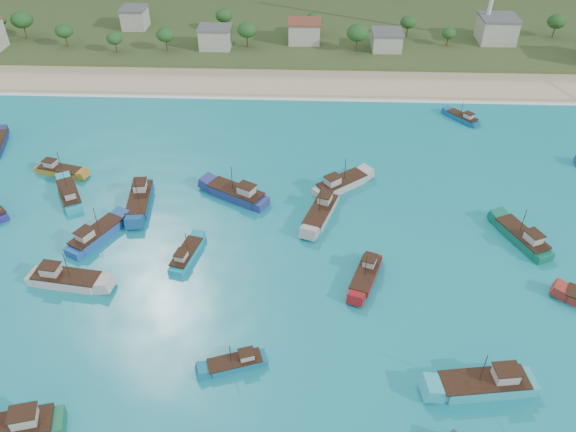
{
  "coord_description": "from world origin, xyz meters",
  "views": [
    {
      "loc": [
        -3.71,
        -57.83,
        61.63
      ],
      "look_at": [
        -6.74,
        18.0,
        3.0
      ],
      "focal_mm": 35.0,
      "sensor_mm": 36.0,
      "label": 1
    }
  ],
  "objects_px": {
    "boat_18": "(366,275)",
    "boat_21": "(66,280)",
    "boat_10": "(522,238)",
    "boat_19": "(321,213)",
    "boat_22": "(462,118)",
    "boat_25": "(236,364)",
    "boat_16": "(140,201)",
    "boat_8": "(485,385)",
    "boat_0": "(59,171)",
    "boat_20": "(237,194)",
    "boat_7": "(341,184)",
    "boat_13": "(186,256)",
    "boat_5": "(96,236)",
    "boat_31": "(70,195)",
    "boat_3": "(8,430)"
  },
  "relations": [
    {
      "from": "boat_22",
      "to": "boat_25",
      "type": "height_order",
      "value": "boat_22"
    },
    {
      "from": "boat_5",
      "to": "boat_7",
      "type": "relative_size",
      "value": 1.03
    },
    {
      "from": "boat_8",
      "to": "boat_31",
      "type": "xyz_separation_m",
      "value": [
        -67.53,
        39.09,
        -0.22
      ]
    },
    {
      "from": "boat_16",
      "to": "boat_21",
      "type": "relative_size",
      "value": 1.03
    },
    {
      "from": "boat_16",
      "to": "boat_25",
      "type": "relative_size",
      "value": 1.46
    },
    {
      "from": "boat_18",
      "to": "boat_22",
      "type": "bearing_deg",
      "value": -96.26
    },
    {
      "from": "boat_7",
      "to": "boat_18",
      "type": "relative_size",
      "value": 1.07
    },
    {
      "from": "boat_7",
      "to": "boat_13",
      "type": "height_order",
      "value": "boat_7"
    },
    {
      "from": "boat_0",
      "to": "boat_21",
      "type": "xyz_separation_m",
      "value": [
        12.35,
        -30.61,
        0.22
      ]
    },
    {
      "from": "boat_8",
      "to": "boat_13",
      "type": "distance_m",
      "value": 48.72
    },
    {
      "from": "boat_13",
      "to": "boat_21",
      "type": "xyz_separation_m",
      "value": [
        -17.49,
        -6.62,
        0.3
      ]
    },
    {
      "from": "boat_13",
      "to": "boat_0",
      "type": "bearing_deg",
      "value": 154.62
    },
    {
      "from": "boat_18",
      "to": "boat_21",
      "type": "xyz_separation_m",
      "value": [
        -46.45,
        -2.99,
        0.19
      ]
    },
    {
      "from": "boat_19",
      "to": "boat_20",
      "type": "bearing_deg",
      "value": 1.63
    },
    {
      "from": "boat_8",
      "to": "boat_25",
      "type": "distance_m",
      "value": 32.24
    },
    {
      "from": "boat_7",
      "to": "boat_10",
      "type": "height_order",
      "value": "boat_7"
    },
    {
      "from": "boat_18",
      "to": "boat_5",
      "type": "bearing_deg",
      "value": 9.89
    },
    {
      "from": "boat_16",
      "to": "boat_19",
      "type": "bearing_deg",
      "value": 169.9
    },
    {
      "from": "boat_8",
      "to": "boat_22",
      "type": "xyz_separation_m",
      "value": [
        12.18,
        73.19,
        -0.46
      ]
    },
    {
      "from": "boat_18",
      "to": "boat_25",
      "type": "height_order",
      "value": "boat_18"
    },
    {
      "from": "boat_0",
      "to": "boat_5",
      "type": "height_order",
      "value": "boat_5"
    },
    {
      "from": "boat_7",
      "to": "boat_20",
      "type": "relative_size",
      "value": 0.88
    },
    {
      "from": "boat_3",
      "to": "boat_0",
      "type": "bearing_deg",
      "value": 0.04
    },
    {
      "from": "boat_10",
      "to": "boat_19",
      "type": "xyz_separation_m",
      "value": [
        -33.96,
        5.76,
        0.02
      ]
    },
    {
      "from": "boat_8",
      "to": "boat_19",
      "type": "bearing_deg",
      "value": 22.43
    },
    {
      "from": "boat_25",
      "to": "boat_31",
      "type": "distance_m",
      "value": 50.99
    },
    {
      "from": "boat_20",
      "to": "boat_22",
      "type": "height_order",
      "value": "boat_20"
    },
    {
      "from": "boat_13",
      "to": "boat_10",
      "type": "bearing_deg",
      "value": 19.93
    },
    {
      "from": "boat_18",
      "to": "boat_21",
      "type": "relative_size",
      "value": 0.86
    },
    {
      "from": "boat_13",
      "to": "boat_18",
      "type": "relative_size",
      "value": 0.89
    },
    {
      "from": "boat_3",
      "to": "boat_16",
      "type": "xyz_separation_m",
      "value": [
        4.11,
        46.42,
        -0.05
      ]
    },
    {
      "from": "boat_8",
      "to": "boat_25",
      "type": "height_order",
      "value": "boat_8"
    },
    {
      "from": "boat_5",
      "to": "boat_22",
      "type": "bearing_deg",
      "value": 60.62
    },
    {
      "from": "boat_10",
      "to": "boat_31",
      "type": "distance_m",
      "value": 81.35
    },
    {
      "from": "boat_0",
      "to": "boat_31",
      "type": "distance_m",
      "value": 9.73
    },
    {
      "from": "boat_21",
      "to": "boat_8",
      "type": "bearing_deg",
      "value": 82.16
    },
    {
      "from": "boat_0",
      "to": "boat_20",
      "type": "xyz_separation_m",
      "value": [
        36.27,
        -6.96,
        0.3
      ]
    },
    {
      "from": "boat_21",
      "to": "boat_5",
      "type": "bearing_deg",
      "value": -179.24
    },
    {
      "from": "boat_8",
      "to": "boat_13",
      "type": "relative_size",
      "value": 1.42
    },
    {
      "from": "boat_13",
      "to": "boat_31",
      "type": "bearing_deg",
      "value": 161.19
    },
    {
      "from": "boat_0",
      "to": "boat_20",
      "type": "height_order",
      "value": "boat_20"
    },
    {
      "from": "boat_0",
      "to": "boat_7",
      "type": "bearing_deg",
      "value": 101.8
    },
    {
      "from": "boat_0",
      "to": "boat_16",
      "type": "xyz_separation_m",
      "value": [
        18.65,
        -9.66,
        0.27
      ]
    },
    {
      "from": "boat_5",
      "to": "boat_7",
      "type": "xyz_separation_m",
      "value": [
        42.06,
        17.03,
        0.04
      ]
    },
    {
      "from": "boat_5",
      "to": "boat_21",
      "type": "bearing_deg",
      "value": -69.09
    },
    {
      "from": "boat_31",
      "to": "boat_21",
      "type": "bearing_deg",
      "value": -101.1
    },
    {
      "from": "boat_10",
      "to": "boat_25",
      "type": "height_order",
      "value": "boat_10"
    },
    {
      "from": "boat_16",
      "to": "boat_13",
      "type": "bearing_deg",
      "value": 121.64
    },
    {
      "from": "boat_20",
      "to": "boat_31",
      "type": "bearing_deg",
      "value": 122.12
    },
    {
      "from": "boat_7",
      "to": "boat_5",
      "type": "bearing_deg",
      "value": -106.83
    }
  ]
}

